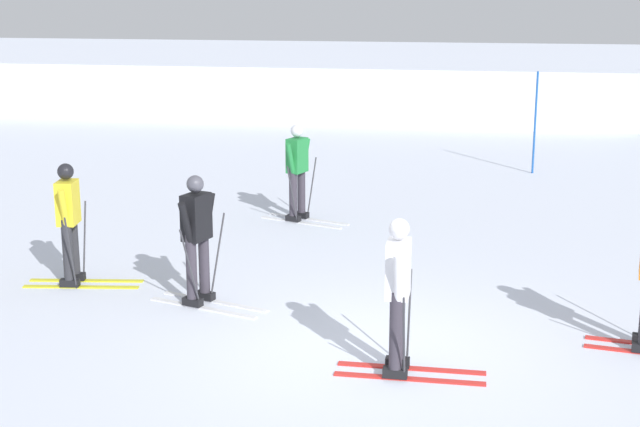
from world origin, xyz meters
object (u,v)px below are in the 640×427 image
object	(u,v)px
trail_marker_pole	(535,123)
skier_yellow	(70,221)
skier_green	(298,170)
skier_black	(197,236)
skier_white	(399,292)

from	to	relation	value
trail_marker_pole	skier_yellow	bearing A→B (deg)	-125.65
skier_green	skier_black	distance (m)	4.56
skier_yellow	trail_marker_pole	size ratio (longest dim) A/B	0.76
skier_green	trail_marker_pole	xyz separation A→B (m)	(4.26, 5.11, 0.21)
skier_green	skier_yellow	distance (m)	4.71
skier_black	skier_green	bearing A→B (deg)	85.40
skier_yellow	skier_black	bearing A→B (deg)	-13.12
trail_marker_pole	skier_black	bearing A→B (deg)	-115.60
skier_black	skier_yellow	bearing A→B (deg)	166.88
skier_black	trail_marker_pole	size ratio (longest dim) A/B	0.76
skier_black	trail_marker_pole	world-z (taller)	trail_marker_pole
skier_yellow	skier_white	bearing A→B (deg)	-25.07
skier_yellow	skier_green	bearing A→B (deg)	60.25
skier_green	trail_marker_pole	size ratio (longest dim) A/B	0.76
skier_white	skier_yellow	xyz separation A→B (m)	(-4.73, 2.21, 0.00)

